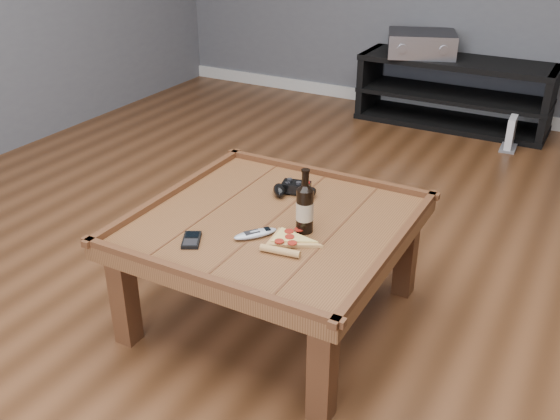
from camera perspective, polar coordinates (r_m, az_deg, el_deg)
The scene contains 11 objects.
ground at distance 2.66m, azimuth -0.58°, elevation -9.49°, with size 6.00×6.00×0.00m, color #422513.
baseboard at distance 5.19m, azimuth 16.00°, elevation 8.82°, with size 5.00×0.02×0.10m, color silver.
coffee_table at distance 2.45m, azimuth -0.63°, elevation -2.12°, with size 1.03×1.03×0.48m.
media_console at distance 4.91m, azimuth 15.59°, elevation 10.26°, with size 1.40×0.45×0.50m.
beer_bottle at distance 2.30m, azimuth 2.29°, elevation 0.28°, with size 0.07×0.07×0.25m.
game_controller at distance 2.61m, azimuth 1.35°, elevation 1.88°, with size 0.20×0.16×0.06m.
pizza_slice at distance 2.26m, azimuth 0.76°, elevation -2.85°, with size 0.20×0.28×0.03m.
smartphone at distance 2.29m, azimuth -8.10°, elevation -2.72°, with size 0.11×0.13×0.02m.
remote_control at distance 2.30m, azimuth -2.26°, elevation -2.17°, with size 0.14×0.17×0.02m.
av_receiver at distance 4.90m, azimuth 12.81°, elevation 14.62°, with size 0.59×0.54×0.17m.
game_console at distance 4.57m, azimuth 20.33°, elevation 6.47°, with size 0.11×0.19×0.23m.
Camera 1 is at (1.05, -1.86, 1.58)m, focal length 40.00 mm.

